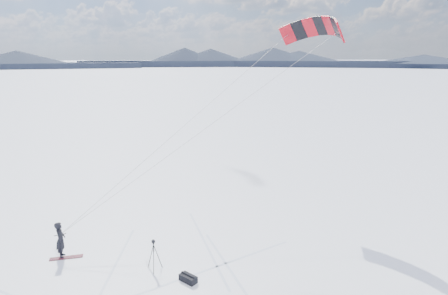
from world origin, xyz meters
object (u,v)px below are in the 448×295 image
object	(u,v)px
snowkiter	(62,257)
snowboard	(66,258)
tripod	(154,251)
gear_bag_b	(188,278)

from	to	relation	value
snowkiter	snowboard	bearing A→B (deg)	-134.32
snowkiter	tripod	bearing A→B (deg)	-122.25
snowkiter	snowboard	size ratio (longest dim) A/B	1.19
gear_bag_b	tripod	bearing A→B (deg)	-170.92
tripod	gear_bag_b	world-z (taller)	tripod
tripod	gear_bag_b	bearing A→B (deg)	-62.94
snowkiter	tripod	world-z (taller)	tripod
snowboard	gear_bag_b	distance (m)	6.34
snowboard	gear_bag_b	size ratio (longest dim) A/B	1.74
snowkiter	tripod	size ratio (longest dim) A/B	1.23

